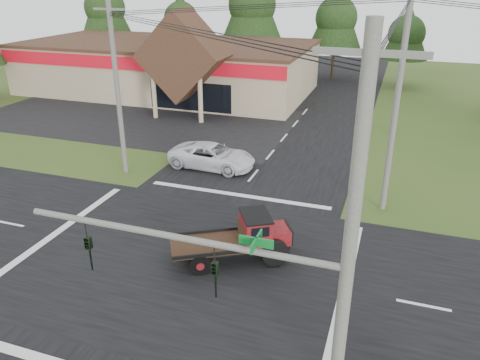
% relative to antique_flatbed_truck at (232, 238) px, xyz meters
% --- Properties ---
extents(ground, '(120.00, 120.00, 0.00)m').
position_rel_antique_flatbed_truck_xyz_m(ground, '(-1.97, -0.62, -1.10)').
color(ground, '#304A1A').
rests_on(ground, ground).
extents(road_ns, '(12.00, 120.00, 0.02)m').
position_rel_antique_flatbed_truck_xyz_m(road_ns, '(-1.97, -0.62, -1.09)').
color(road_ns, black).
rests_on(road_ns, ground).
extents(road_ew, '(120.00, 12.00, 0.02)m').
position_rel_antique_flatbed_truck_xyz_m(road_ew, '(-1.97, -0.62, -1.09)').
color(road_ew, black).
rests_on(road_ew, ground).
extents(parking_apron, '(28.00, 14.00, 0.02)m').
position_rel_antique_flatbed_truck_xyz_m(parking_apron, '(-15.97, 18.38, -1.08)').
color(parking_apron, black).
rests_on(parking_apron, ground).
extents(cvs_building, '(30.40, 18.20, 9.19)m').
position_rel_antique_flatbed_truck_xyz_m(cvs_building, '(-17.67, 28.95, 1.68)').
color(cvs_building, tan).
rests_on(cvs_building, ground).
extents(traffic_signal_mast, '(8.12, 0.24, 7.00)m').
position_rel_antique_flatbed_truck_xyz_m(traffic_signal_mast, '(3.85, -8.12, 3.33)').
color(traffic_signal_mast, '#595651').
rests_on(traffic_signal_mast, ground).
extents(utility_pole_nr, '(2.00, 0.30, 11.00)m').
position_rel_antique_flatbed_truck_xyz_m(utility_pole_nr, '(5.53, -8.12, 4.54)').
color(utility_pole_nr, '#595651').
rests_on(utility_pole_nr, ground).
extents(utility_pole_nw, '(2.00, 0.30, 10.50)m').
position_rel_antique_flatbed_truck_xyz_m(utility_pole_nw, '(-9.97, 7.38, 4.29)').
color(utility_pole_nw, '#595651').
rests_on(utility_pole_nw, ground).
extents(utility_pole_ne, '(2.00, 0.30, 11.50)m').
position_rel_antique_flatbed_truck_xyz_m(utility_pole_ne, '(6.03, 7.38, 4.79)').
color(utility_pole_ne, '#595651').
rests_on(utility_pole_ne, ground).
extents(utility_pole_n, '(2.00, 0.30, 11.20)m').
position_rel_antique_flatbed_truck_xyz_m(utility_pole_n, '(6.03, 21.38, 4.64)').
color(utility_pole_n, '#595651').
rests_on(utility_pole_n, ground).
extents(tree_row_a, '(6.72, 6.72, 12.12)m').
position_rel_antique_flatbed_truck_xyz_m(tree_row_a, '(-31.97, 39.38, 6.95)').
color(tree_row_a, '#332316').
rests_on(tree_row_a, ground).
extents(tree_row_b, '(5.60, 5.60, 10.10)m').
position_rel_antique_flatbed_truck_xyz_m(tree_row_b, '(-21.97, 41.38, 5.61)').
color(tree_row_b, '#332316').
rests_on(tree_row_b, ground).
extents(tree_row_c, '(7.28, 7.28, 13.13)m').
position_rel_antique_flatbed_truck_xyz_m(tree_row_c, '(-11.97, 40.38, 7.62)').
color(tree_row_c, '#332316').
rests_on(tree_row_c, ground).
extents(tree_row_d, '(6.16, 6.16, 11.11)m').
position_rel_antique_flatbed_truck_xyz_m(tree_row_d, '(-1.97, 41.38, 6.28)').
color(tree_row_d, '#332316').
rests_on(tree_row_d, ground).
extents(tree_row_e, '(5.04, 5.04, 9.09)m').
position_rel_antique_flatbed_truck_xyz_m(tree_row_e, '(6.03, 39.38, 4.93)').
color(tree_row_e, '#332316').
rests_on(tree_row_e, ground).
extents(antique_flatbed_truck, '(5.55, 4.38, 2.20)m').
position_rel_antique_flatbed_truck_xyz_m(antique_flatbed_truck, '(0.00, 0.00, 0.00)').
color(antique_flatbed_truck, '#590C0E').
rests_on(antique_flatbed_truck, ground).
extents(white_pickup, '(5.77, 2.84, 1.58)m').
position_rel_antique_flatbed_truck_xyz_m(white_pickup, '(-4.96, 9.91, -0.31)').
color(white_pickup, silver).
rests_on(white_pickup, ground).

